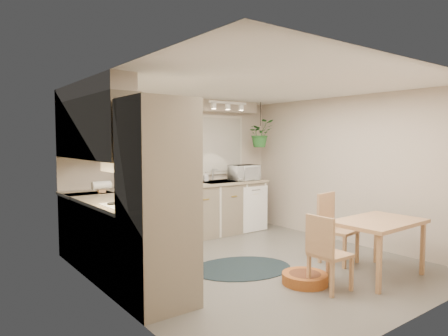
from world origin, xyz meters
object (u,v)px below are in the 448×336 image
at_px(chair_back, 339,229).
at_px(microwave, 244,171).
at_px(pet_bed, 305,279).
at_px(braided_rug, 242,268).
at_px(dining_table, 378,248).
at_px(chair_left, 330,252).

relative_size(chair_back, microwave, 1.85).
bearing_deg(chair_back, microwave, -104.38).
bearing_deg(pet_bed, braided_rug, 104.70).
relative_size(braided_rug, microwave, 2.59).
bearing_deg(dining_table, chair_back, 82.69).
xyz_separation_m(dining_table, chair_left, (-0.82, 0.07, 0.08)).
bearing_deg(chair_back, chair_left, 23.09).
distance_m(dining_table, chair_left, 0.83).
bearing_deg(microwave, chair_back, -92.74).
height_order(chair_left, braided_rug, chair_left).
distance_m(chair_back, microwave, 2.39).
xyz_separation_m(dining_table, chair_back, (0.08, 0.64, 0.12)).
height_order(chair_left, microwave, microwave).
height_order(dining_table, pet_bed, dining_table).
bearing_deg(pet_bed, dining_table, -22.09).
distance_m(braided_rug, microwave, 2.48).
height_order(dining_table, braided_rug, dining_table).
height_order(chair_left, pet_bed, chair_left).
bearing_deg(microwave, chair_left, -108.73).
bearing_deg(braided_rug, chair_back, -26.68).
bearing_deg(pet_bed, microwave, 64.60).
bearing_deg(chair_left, chair_back, 123.26).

